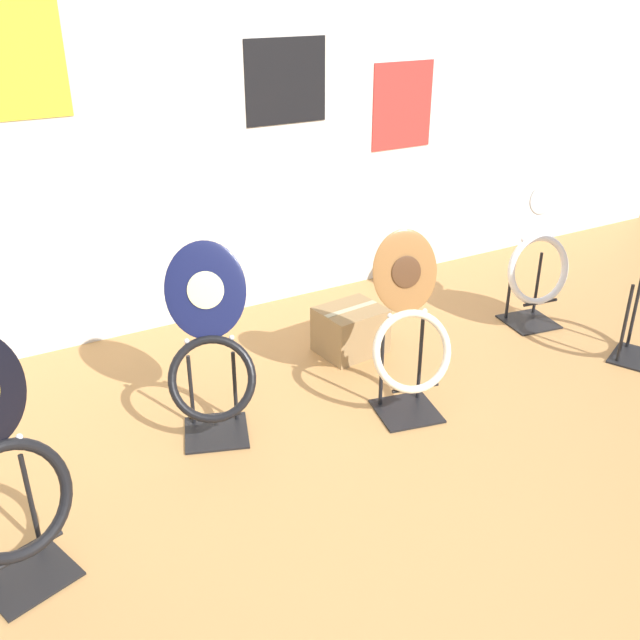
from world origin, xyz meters
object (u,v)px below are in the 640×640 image
at_px(toilet_seat_display_woodgrain, 409,333).
at_px(toilet_seat_display_jazz_black, 3,477).
at_px(toilet_seat_display_white_plain, 538,255).
at_px(storage_box, 350,330).
at_px(toilet_seat_display_navy_moon, 210,354).

bearing_deg(toilet_seat_display_woodgrain, toilet_seat_display_jazz_black, -173.46).
height_order(toilet_seat_display_white_plain, storage_box, toilet_seat_display_white_plain).
distance_m(toilet_seat_display_woodgrain, storage_box, 0.69).
height_order(toilet_seat_display_jazz_black, toilet_seat_display_white_plain, toilet_seat_display_white_plain).
distance_m(toilet_seat_display_navy_moon, storage_box, 1.01).
distance_m(toilet_seat_display_white_plain, storage_box, 1.17).
xyz_separation_m(toilet_seat_display_navy_moon, toilet_seat_display_white_plain, (2.03, 0.10, 0.04)).
relative_size(toilet_seat_display_navy_moon, toilet_seat_display_woodgrain, 0.98).
relative_size(toilet_seat_display_navy_moon, toilet_seat_display_white_plain, 0.88).
distance_m(toilet_seat_display_jazz_black, toilet_seat_display_white_plain, 2.99).
height_order(toilet_seat_display_navy_moon, toilet_seat_display_white_plain, toilet_seat_display_white_plain).
relative_size(toilet_seat_display_woodgrain, storage_box, 2.37).
height_order(toilet_seat_display_jazz_black, storage_box, toilet_seat_display_jazz_black).
relative_size(toilet_seat_display_white_plain, storage_box, 2.64).
bearing_deg(toilet_seat_display_jazz_black, storage_box, 24.35).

